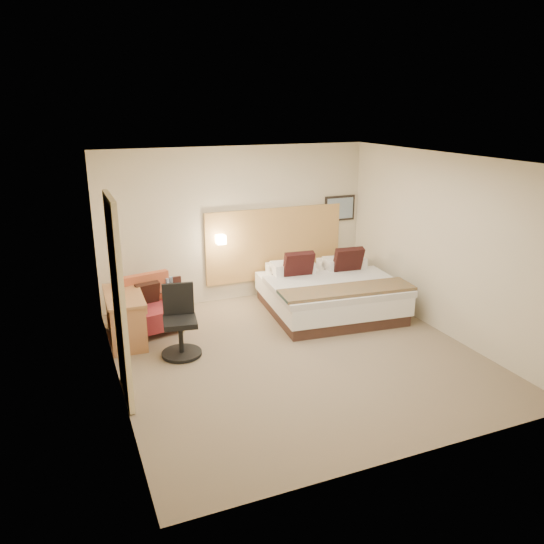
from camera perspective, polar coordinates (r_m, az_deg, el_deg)
name	(u,v)px	position (r m, az deg, el deg)	size (l,w,h in m)	color
floor	(296,355)	(7.56, 2.64, -8.87)	(4.80, 5.00, 0.02)	#786751
ceiling	(299,158)	(6.80, 2.96, 12.12)	(4.80, 5.00, 0.02)	white
wall_back	(237,225)	(9.32, -3.77, 5.11)	(4.80, 0.02, 2.70)	beige
wall_front	(414,334)	(5.04, 15.02, -6.48)	(4.80, 0.02, 2.70)	beige
wall_left	(111,284)	(6.46, -16.97, -1.29)	(0.02, 5.00, 2.70)	beige
wall_right	(444,245)	(8.34, 17.98, 2.80)	(0.02, 5.00, 2.70)	beige
headboard_panel	(275,243)	(9.62, 0.31, 3.09)	(2.60, 0.04, 1.30)	tan
art_frame	(340,208)	(10.08, 7.29, 6.82)	(0.62, 0.03, 0.47)	black
art_canvas	(340,208)	(10.06, 7.34, 6.80)	(0.54, 0.01, 0.39)	#748BA0
lamp_arm	(220,239)	(9.18, -5.64, 3.59)	(0.02, 0.02, 0.12)	silver
lamp_shade	(221,239)	(9.13, -5.53, 3.51)	(0.15, 0.15, 0.15)	#FEECC6
curtain	(119,301)	(6.27, -16.17, -3.04)	(0.06, 0.90, 2.42)	beige
bottle_a	(168,284)	(8.56, -11.17, -1.32)	(0.06, 0.06, 0.19)	#7B97BE
bottle_b	(171,283)	(8.64, -10.80, -1.12)	(0.06, 0.06, 0.19)	#81A4C7
menu_folder	(177,283)	(8.57, -10.17, -1.16)	(0.13, 0.05, 0.21)	#331815
bed	(329,293)	(8.97, 6.16, -2.22)	(2.25, 2.21, 1.02)	#3B241D
lounge_chair	(151,309)	(8.40, -12.92, -3.94)	(0.94, 0.86, 0.85)	tan
side_table	(174,303)	(8.69, -10.51, -3.33)	(0.51, 0.51, 0.54)	silver
desk	(126,304)	(8.06, -15.45, -3.32)	(0.57, 1.17, 0.72)	#A46E40
desk_chair	(180,327)	(7.49, -9.85, -5.85)	(0.64, 0.64, 0.99)	black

